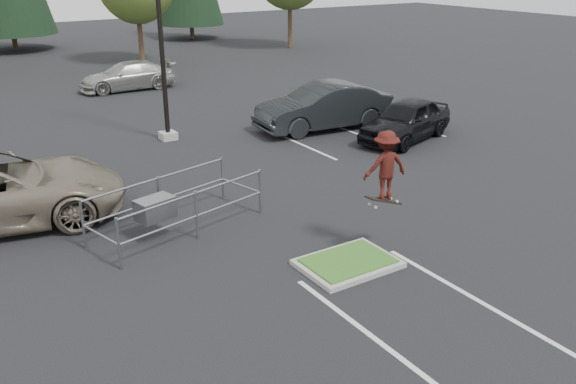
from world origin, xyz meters
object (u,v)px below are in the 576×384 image
cart_corral (160,207)px  car_r_black (407,120)px  light_pole (159,19)px  car_far_silver (127,76)px  car_r_charc (323,107)px  skateboarder (386,166)px

cart_corral → car_r_black: 11.72m
light_pole → car_r_black: size_ratio=2.19×
cart_corral → car_far_silver: size_ratio=0.96×
car_r_charc → cart_corral: bearing=-51.7°
car_r_charc → car_r_black: (1.80, -3.00, -0.14)m
light_pole → car_r_charc: bearing=-18.4°
car_far_silver → light_pole: bearing=-8.6°
car_r_charc → car_r_black: 3.50m
light_pole → car_r_charc: (6.00, -2.00, -3.63)m
car_r_black → car_r_charc: bearing=-166.5°
cart_corral → car_far_silver: 18.89m
car_r_charc → car_far_silver: 12.70m
cart_corral → skateboarder: size_ratio=2.50×
cart_corral → car_r_black: (11.30, 3.13, -0.02)m
light_pole → car_r_black: 10.00m
cart_corral → car_r_charc: 11.30m
car_r_black → car_far_silver: size_ratio=0.93×
light_pole → skateboarder: bearing=-86.6°
skateboarder → car_r_black: bearing=-125.3°
skateboarder → car_r_charc: (5.30, 9.76, -1.23)m
light_pole → skateboarder: 12.02m
car_r_charc → car_far_silver: bearing=-155.4°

